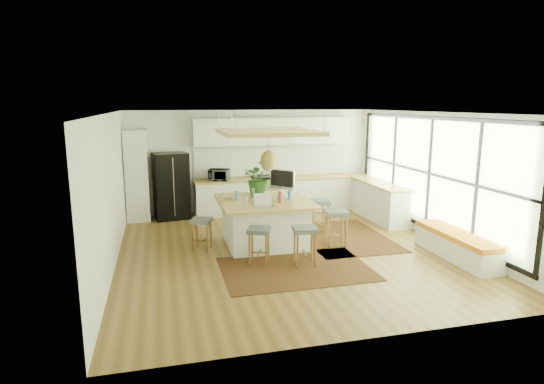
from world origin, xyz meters
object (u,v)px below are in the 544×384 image
object	(u,v)px
stool_near_right	(305,246)
monitor	(282,184)
stool_right_front	(336,229)
microwave	(219,174)
fridge	(171,182)
island_plant	(259,181)
laptop	(264,200)
stool_right_back	(318,218)
stool_near_left	(259,245)
stool_left_side	(202,233)
island	(264,222)

from	to	relation	value
stool_near_right	monitor	world-z (taller)	monitor
stool_near_right	stool_right_front	world-z (taller)	stool_right_front
microwave	fridge	bearing A→B (deg)	-159.80
stool_near_right	island_plant	bearing A→B (deg)	101.47
fridge	microwave	xyz separation A→B (m)	(1.22, 0.02, 0.17)
microwave	island_plant	xyz separation A→B (m)	(0.59, -2.03, 0.12)
monitor	laptop	bearing A→B (deg)	-74.13
stool_near_right	stool_right_back	bearing A→B (deg)	63.36
stool_right_back	island_plant	distance (m)	1.60
stool_near_left	island_plant	distance (m)	1.96
fridge	monitor	xyz separation A→B (m)	(2.25, -2.33, 0.26)
stool_near_left	laptop	world-z (taller)	laptop
fridge	stool_left_side	bearing A→B (deg)	-88.66
microwave	island_plant	world-z (taller)	island_plant
island_plant	stool_right_front	bearing A→B (deg)	-38.96
microwave	stool_right_front	bearing A→B (deg)	-38.64
stool_right_front	island_plant	xyz separation A→B (m)	(-1.36, 1.10, 0.87)
island	microwave	xyz separation A→B (m)	(-0.57, 2.63, 0.63)
stool_left_side	stool_near_left	bearing A→B (deg)	-47.58
island	stool_near_left	distance (m)	1.18
stool_near_right	fridge	bearing A→B (deg)	118.95
stool_near_left	stool_near_right	bearing A→B (deg)	-18.87
fridge	stool_near_right	distance (m)	4.61
stool_near_right	monitor	xyz separation A→B (m)	(0.04, 1.67, 0.83)
stool_near_left	laptop	size ratio (longest dim) A/B	1.83
island	stool_left_side	world-z (taller)	island
stool_near_left	microwave	size ratio (longest dim) A/B	1.29
stool_near_right	stool_left_side	xyz separation A→B (m)	(-1.72, 1.29, 0.00)
stool_left_side	monitor	xyz separation A→B (m)	(1.76, 0.38, 0.83)
stool_right_front	stool_right_back	xyz separation A→B (m)	(-0.03, 0.97, 0.00)
stool_near_left	stool_near_right	world-z (taller)	stool_near_right
fridge	stool_right_back	distance (m)	3.85
monitor	island	bearing A→B (deg)	-96.92
island	stool_near_right	xyz separation A→B (m)	(0.42, -1.38, -0.11)
microwave	island_plant	bearing A→B (deg)	-54.35
laptop	stool_left_side	bearing A→B (deg)	159.31
stool_left_side	island_plant	bearing A→B (deg)	27.78
island	stool_right_back	bearing A→B (deg)	19.25
monitor	island_plant	world-z (taller)	island_plant
stool_right_front	monitor	size ratio (longest dim) A/B	1.17
stool_left_side	island_plant	distance (m)	1.72
stool_left_side	island	bearing A→B (deg)	3.97
stool_left_side	island_plant	size ratio (longest dim) A/B	0.86
fridge	island	xyz separation A→B (m)	(1.79, -2.62, -0.46)
stool_near_left	microwave	bearing A→B (deg)	93.26
stool_left_side	microwave	size ratio (longest dim) A/B	1.24
laptop	island_plant	distance (m)	1.20
island	laptop	distance (m)	0.83
stool_left_side	stool_right_back	bearing A→B (deg)	11.98
stool_right_back	microwave	distance (m)	2.99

